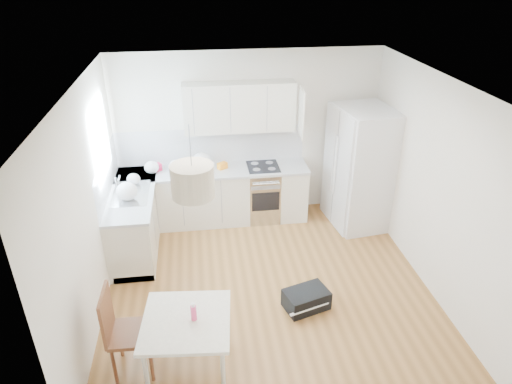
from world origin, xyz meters
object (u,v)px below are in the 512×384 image
(dining_chair, at_px, (132,331))
(gym_bag, at_px, (306,299))
(dining_table, at_px, (187,325))
(refrigerator, at_px, (361,168))

(dining_chair, height_order, gym_bag, dining_chair)
(dining_table, height_order, dining_chair, dining_chair)
(refrigerator, distance_m, gym_bag, 2.47)
(dining_table, relative_size, dining_chair, 0.92)
(dining_table, bearing_deg, gym_bag, 33.55)
(dining_chair, bearing_deg, dining_table, -8.10)
(dining_table, relative_size, gym_bag, 1.79)
(refrigerator, xyz_separation_m, gym_bag, (-1.30, -1.92, -0.84))
(refrigerator, bearing_deg, dining_chair, -149.08)
(gym_bag, bearing_deg, refrigerator, 39.06)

